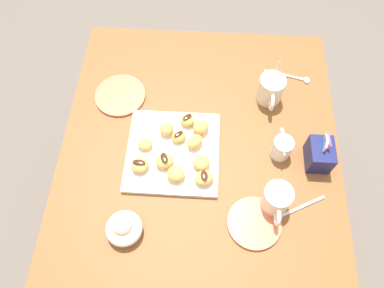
{
  "coord_description": "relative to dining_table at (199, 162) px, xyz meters",
  "views": [
    {
      "loc": [
        0.53,
        0.01,
        1.74
      ],
      "look_at": [
        0.02,
        -0.02,
        0.77
      ],
      "focal_mm": 33.61,
      "sensor_mm": 36.0,
      "label": 1
    }
  ],
  "objects": [
    {
      "name": "beignet_9",
      "position": [
        -0.06,
        -0.04,
        0.17
      ],
      "size": [
        0.06,
        0.06,
        0.03
      ],
      "primitive_type": "ellipsoid",
      "rotation": [
        0.0,
        0.0,
        5.02
      ],
      "color": "#DBA351",
      "rests_on": "pastry_plate_square"
    },
    {
      "name": "coffee_mug_cream_left",
      "position": [
        -0.18,
        0.22,
        0.19
      ],
      "size": [
        0.12,
        0.08,
        0.15
      ],
      "color": "silver",
      "rests_on": "dining_table"
    },
    {
      "name": "beignet_6",
      "position": [
        -0.04,
        0.0,
        0.17
      ],
      "size": [
        0.07,
        0.07,
        0.04
      ],
      "primitive_type": "ellipsoid",
      "rotation": [
        0.0,
        0.0,
        4.27
      ],
      "color": "#DBA351",
      "rests_on": "pastry_plate_square"
    },
    {
      "name": "chocolate_drizzle_1",
      "position": [
        0.1,
        -0.17,
        0.19
      ],
      "size": [
        0.02,
        0.04,
        0.0
      ],
      "primitive_type": "ellipsoid",
      "rotation": [
        0.0,
        0.0,
        4.66
      ],
      "color": "#381E11",
      "rests_on": "beignet_1"
    },
    {
      "name": "chocolate_drizzle_7",
      "position": [
        0.13,
        0.02,
        0.19
      ],
      "size": [
        0.04,
        0.03,
        0.0
      ],
      "primitive_type": "ellipsoid",
      "rotation": [
        0.0,
        0.0,
        3.33
      ],
      "color": "#381E11",
      "rests_on": "beignet_7"
    },
    {
      "name": "cream_pitcher_white",
      "position": [
        0.02,
        0.25,
        0.18
      ],
      "size": [
        0.1,
        0.06,
        0.07
      ],
      "color": "white",
      "rests_on": "dining_table"
    },
    {
      "name": "loose_spoon_by_plate",
      "position": [
        -0.28,
        0.31,
        0.14
      ],
      "size": [
        0.05,
        0.16,
        0.01
      ],
      "color": "silver",
      "rests_on": "dining_table"
    },
    {
      "name": "loose_spoon_near_saucer",
      "position": [
        0.2,
        0.28,
        0.14
      ],
      "size": [
        0.09,
        0.15,
        0.01
      ],
      "color": "silver",
      "rests_on": "dining_table"
    },
    {
      "name": "beignet_7",
      "position": [
        0.13,
        0.02,
        0.17
      ],
      "size": [
        0.07,
        0.07,
        0.04
      ],
      "primitive_type": "ellipsoid",
      "rotation": [
        0.0,
        0.0,
        3.54
      ],
      "color": "#DBA351",
      "rests_on": "pastry_plate_square"
    },
    {
      "name": "saucer_coral_right",
      "position": [
        0.25,
        0.16,
        0.14
      ],
      "size": [
        0.15,
        0.15,
        0.01
      ],
      "primitive_type": "cylinder",
      "color": "#E5704C",
      "rests_on": "dining_table"
    },
    {
      "name": "beignet_3",
      "position": [
        0.08,
        -0.1,
        0.17
      ],
      "size": [
        0.07,
        0.07,
        0.04
      ],
      "primitive_type": "ellipsoid",
      "rotation": [
        0.0,
        0.0,
        3.72
      ],
      "color": "#DBA351",
      "rests_on": "pastry_plate_square"
    },
    {
      "name": "chocolate_drizzle_3",
      "position": [
        0.08,
        -0.1,
        0.19
      ],
      "size": [
        0.04,
        0.03,
        0.0
      ],
      "primitive_type": "ellipsoid",
      "rotation": [
        0.0,
        0.0,
        3.53
      ],
      "color": "#381E11",
      "rests_on": "beignet_3"
    },
    {
      "name": "beignet_1",
      "position": [
        0.1,
        -0.17,
        0.17
      ],
      "size": [
        0.06,
        0.06,
        0.03
      ],
      "primitive_type": "ellipsoid",
      "rotation": [
        0.0,
        0.0,
        4.88
      ],
      "color": "#DBA351",
      "rests_on": "pastry_plate_square"
    },
    {
      "name": "sugar_caddy",
      "position": [
        0.04,
        0.36,
        0.18
      ],
      "size": [
        0.09,
        0.07,
        0.11
      ],
      "color": "#191E51",
      "rests_on": "dining_table"
    },
    {
      "name": "beignet_2",
      "position": [
        0.0,
        -0.07,
        0.17
      ],
      "size": [
        0.06,
        0.06,
        0.03
      ],
      "primitive_type": "ellipsoid",
      "rotation": [
        0.0,
        0.0,
        2.1
      ],
      "color": "#DBA351",
      "rests_on": "pastry_plate_square"
    },
    {
      "name": "chocolate_drizzle_2",
      "position": [
        0.0,
        -0.07,
        0.19
      ],
      "size": [
        0.03,
        0.03,
        0.0
      ],
      "primitive_type": "ellipsoid",
      "rotation": [
        0.0,
        0.0,
        2.28
      ],
      "color": "#381E11",
      "rests_on": "beignet_2"
    },
    {
      "name": "saucer_coral_left",
      "position": [
        -0.16,
        -0.28,
        0.14
      ],
      "size": [
        0.17,
        0.17,
        0.01
      ],
      "primitive_type": "cylinder",
      "color": "#E5704C",
      "rests_on": "dining_table"
    },
    {
      "name": "beignet_5",
      "position": [
        -0.02,
        -0.11,
        0.17
      ],
      "size": [
        0.06,
        0.05,
        0.04
      ],
      "primitive_type": "ellipsoid",
      "rotation": [
        0.0,
        0.0,
        1.28
      ],
      "color": "#DBA351",
      "rests_on": "pastry_plate_square"
    },
    {
      "name": "dining_table",
      "position": [
        0.0,
        0.0,
        0.0
      ],
      "size": [
        0.95,
        0.86,
        0.75
      ],
      "color": "brown",
      "rests_on": "ground_plane"
    },
    {
      "name": "ground_plane",
      "position": [
        0.0,
        0.0,
        -0.61
      ],
      "size": [
        8.0,
        8.0,
        0.0
      ],
      "primitive_type": "plane",
      "color": "#665B51"
    },
    {
      "name": "pastry_plate_square",
      "position": [
        0.04,
        -0.08,
        0.15
      ],
      "size": [
        0.28,
        0.28,
        0.02
      ],
      "primitive_type": "cube",
      "color": "white",
      "rests_on": "dining_table"
    },
    {
      "name": "beignet_10",
      "position": [
        0.08,
        0.01,
        0.17
      ],
      "size": [
        0.07,
        0.07,
        0.03
      ],
      "primitive_type": "ellipsoid",
      "rotation": [
        0.0,
        0.0,
        5.48
      ],
      "color": "#DBA351",
      "rests_on": "pastry_plate_square"
    },
    {
      "name": "beignet_4",
      "position": [
        0.02,
        -0.02,
        0.17
      ],
      "size": [
        0.07,
        0.07,
        0.04
      ],
      "primitive_type": "ellipsoid",
      "rotation": [
        0.0,
        0.0,
        0.91
      ],
      "color": "#DBA351",
      "rests_on": "pastry_plate_square"
    },
    {
      "name": "ice_cream_bowl",
      "position": [
        0.29,
        -0.19,
        0.17
      ],
      "size": [
        0.1,
        0.1,
        0.07
      ],
      "color": "white",
      "rests_on": "dining_table"
    },
    {
      "name": "coffee_mug_cream_right",
      "position": [
        0.19,
        0.22,
        0.19
      ],
      "size": [
        0.12,
        0.08,
        0.09
      ],
      "color": "silver",
      "rests_on": "dining_table"
    },
    {
      "name": "chocolate_drizzle_9",
      "position": [
        -0.06,
        -0.04,
        0.19
      ],
      "size": [
        0.03,
        0.03,
        0.0
      ],
      "primitive_type": "ellipsoid",
      "rotation": [
        0.0,
        0.0,
        5.42
      ],
      "color": "#381E11",
      "rests_on": "beignet_9"
    },
    {
      "name": "beignet_8",
      "position": [
        0.03,
        -0.17,
        0.17
      ],
      "size": [
        0.05,
        0.05,
        0.03
      ],
      "primitive_type": "ellipsoid",
      "rotation": [
        0.0,
        0.0,
        4.49
      ],
      "color": "#DBA351",
      "rests_on": "pastry_plate_square"
    },
    {
      "name": "beignet_0",
      "position": [
        0.12,
        -0.06,
        0.17
      ],
      "size": [
        0.06,
        0.06,
        0.04
      ],
      "primitive_type": "ellipsoid",
      "rotation": [
        0.0,
        0.0,
        4.58
      ],
      "color": "#DBA351",
      "rests_on": "pastry_plate_square"
    }
  ]
}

